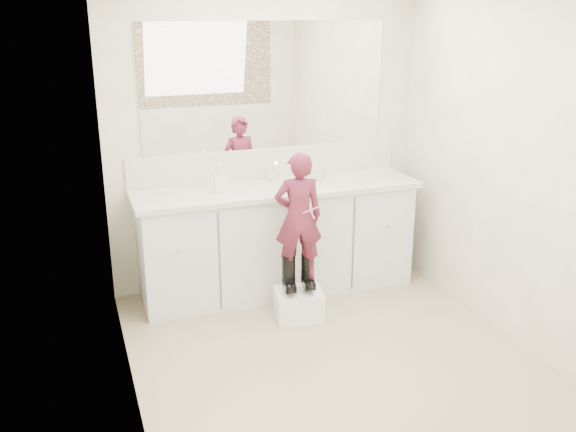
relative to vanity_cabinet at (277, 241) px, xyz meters
name	(u,v)px	position (x,y,z in m)	size (l,w,h in m)	color
floor	(336,362)	(0.00, -1.23, -0.42)	(3.00, 3.00, 0.00)	#998B64
wall_back	(266,141)	(0.00, 0.27, 0.77)	(2.60, 2.60, 0.00)	beige
wall_front	(495,286)	(0.00, -2.73, 0.77)	(2.60, 2.60, 0.00)	beige
wall_left	(121,210)	(-1.30, -1.23, 0.78)	(3.00, 3.00, 0.00)	beige
wall_right	(519,171)	(1.30, -1.23, 0.78)	(3.00, 3.00, 0.00)	beige
vanity_cabinet	(277,241)	(0.00, 0.00, 0.00)	(2.20, 0.55, 0.85)	silver
countertop	(278,189)	(0.00, -0.01, 0.45)	(2.28, 0.58, 0.04)	beige
backsplash	(267,163)	(0.00, 0.26, 0.59)	(2.28, 0.03, 0.25)	beige
mirror	(266,86)	(0.00, 0.26, 1.22)	(2.00, 0.02, 1.00)	white
dot_panel	(506,176)	(0.00, -2.71, 1.22)	(2.00, 0.01, 1.20)	#472819
faucet	(271,175)	(0.00, 0.15, 0.52)	(0.08, 0.08, 0.10)	silver
cup	(320,174)	(0.38, 0.05, 0.51)	(0.10, 0.10, 0.10)	beige
soap_bottle	(220,178)	(-0.46, 0.00, 0.57)	(0.09, 0.10, 0.21)	silver
step_stool	(299,304)	(-0.01, -0.55, -0.31)	(0.34, 0.29, 0.22)	white
boot_left	(289,274)	(-0.09, -0.53, -0.06)	(0.11, 0.19, 0.29)	black
boot_right	(307,271)	(0.06, -0.53, -0.06)	(0.11, 0.19, 0.29)	black
toddler	(298,217)	(-0.01, -0.53, 0.37)	(0.35, 0.23, 0.96)	#962E4E
toothbrush	(312,210)	(0.06, -0.61, 0.45)	(0.01, 0.01, 0.14)	#E2588E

